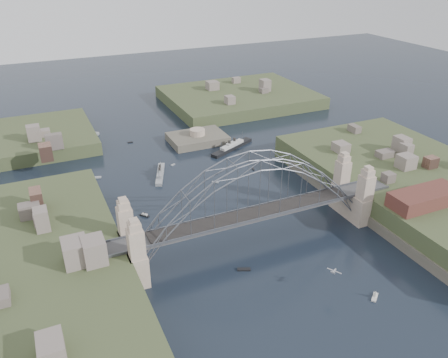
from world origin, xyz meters
TOP-DOWN VIEW (x-y plane):
  - ground at (0.00, 0.00)m, footprint 500.00×500.00m
  - bridge at (0.00, 0.00)m, footprint 84.00×13.80m
  - shore_west at (-57.32, 0.00)m, footprint 50.50×90.00m
  - shore_east at (57.32, 0.00)m, footprint 50.50×90.00m
  - headland_nw at (-55.00, 95.00)m, footprint 60.00×45.00m
  - headland_ne at (50.00, 110.00)m, footprint 70.00×55.00m
  - fort_island at (12.00, 70.00)m, footprint 22.00×16.00m
  - wharf_shed at (44.00, -14.00)m, footprint 20.00×8.00m
  - finger_pier at (39.00, -28.00)m, footprint 4.00×22.00m
  - naval_cruiser_near at (-10.62, 47.12)m, footprint 7.68×15.72m
  - naval_cruiser_far at (-27.58, 89.83)m, footprint 10.78×11.95m
  - ocean_liner at (21.50, 57.91)m, footprint 20.87×12.54m
  - aeroplane at (6.98, -24.95)m, footprint 2.04×3.06m
  - small_boat_a at (-22.52, 23.87)m, footprint 2.55×2.75m
  - small_boat_b at (4.33, 34.61)m, footprint 2.02×1.83m
  - small_boat_c at (-7.44, -9.96)m, footprint 3.31×2.18m
  - small_boat_d at (20.49, 38.43)m, footprint 1.20×2.04m
  - small_boat_e at (-30.98, 54.38)m, footprint 3.89×2.21m
  - small_boat_f at (-4.01, 53.24)m, footprint 1.78×1.19m
  - small_boat_g at (14.53, -30.59)m, footprint 3.05×2.73m
  - small_boat_h at (-12.77, 80.34)m, footprint 2.14×0.97m

SIDE VIEW (x-z plane):
  - fort_island at x=12.00m, z-range -5.04..4.36m
  - ground at x=0.00m, z-range 0.00..0.00m
  - small_boat_b at x=4.33m, z-range -0.08..0.38m
  - small_boat_c at x=-7.44m, z-range -0.08..0.38m
  - small_boat_d at x=20.49m, z-range -0.08..0.38m
  - small_boat_e at x=-30.98m, z-range -0.08..0.38m
  - small_boat_f at x=-4.01m, z-range -0.08..0.38m
  - small_boat_h at x=-12.77m, z-range -0.08..0.38m
  - small_boat_a at x=-22.52m, z-range -0.43..0.99m
  - headland_nw at x=-55.00m, z-range -4.00..5.00m
  - finger_pier at x=39.00m, z-range 0.00..1.40m
  - small_boat_g at x=14.53m, z-range -0.45..1.93m
  - naval_cruiser_far at x=-27.58m, z-range -1.65..3.13m
  - naval_cruiser_near at x=-10.62m, z-range -1.66..3.15m
  - headland_ne at x=50.00m, z-range -4.00..5.50m
  - ocean_liner at x=21.50m, z-range -1.85..3.52m
  - shore_west at x=-57.32m, z-range -4.03..7.97m
  - shore_east at x=57.32m, z-range -4.03..7.97m
  - aeroplane at x=6.98m, z-range 5.48..5.98m
  - wharf_shed at x=44.00m, z-range 8.00..12.00m
  - bridge at x=0.00m, z-range 0.02..24.62m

